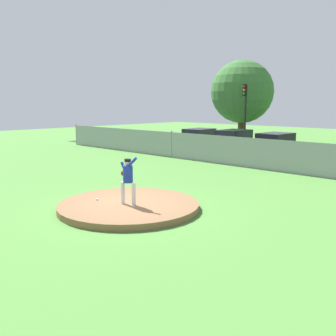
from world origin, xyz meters
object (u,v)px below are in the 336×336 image
object	(u,v)px
baseball	(97,199)
traffic_light_near	(245,105)
parked_car_white	(233,143)
parked_car_slate	(275,146)
parked_car_silver	(199,140)
pitcher_youth	(128,177)

from	to	relation	value
baseball	traffic_light_near	world-z (taller)	traffic_light_near
baseball	parked_car_white	distance (m)	15.29
parked_car_slate	traffic_light_near	world-z (taller)	traffic_light_near
parked_car_white	baseball	bearing A→B (deg)	-73.14
baseball	parked_car_white	world-z (taller)	parked_car_white
baseball	parked_car_slate	xyz separation A→B (m)	(-1.42, 14.92, 0.52)
parked_car_silver	traffic_light_near	xyz separation A→B (m)	(1.12, 4.32, 2.61)
parked_car_white	parked_car_slate	world-z (taller)	parked_car_white
parked_car_white	traffic_light_near	distance (m)	5.37
baseball	parked_car_white	size ratio (longest dim) A/B	0.02
pitcher_youth	parked_car_white	xyz separation A→B (m)	(-5.63, 14.24, -0.34)
baseball	traffic_light_near	size ratio (longest dim) A/B	0.01
parked_car_white	parked_car_slate	distance (m)	3.03
pitcher_youth	parked_car_silver	xyz separation A→B (m)	(-8.67, 14.21, -0.37)
baseball	parked_car_slate	size ratio (longest dim) A/B	0.02
parked_car_silver	traffic_light_near	world-z (taller)	traffic_light_near
traffic_light_near	parked_car_slate	bearing A→B (deg)	-39.02
baseball	parked_car_silver	world-z (taller)	parked_car_silver
parked_car_slate	pitcher_youth	bearing A→B (deg)	-79.81
pitcher_youth	parked_car_silver	bearing A→B (deg)	121.39
pitcher_youth	parked_car_white	world-z (taller)	pitcher_youth
traffic_light_near	baseball	bearing A→B (deg)	-71.44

